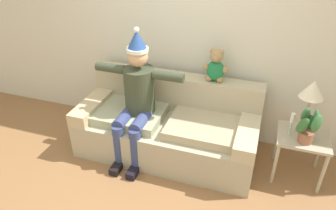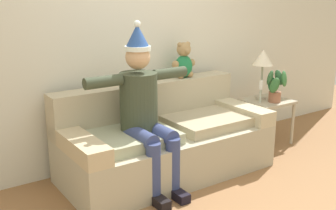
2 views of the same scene
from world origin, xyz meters
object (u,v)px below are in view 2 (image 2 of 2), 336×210
Objects in this scene: table_lamp at (263,60)px; candle_tall at (261,88)px; couch at (164,140)px; person_seated at (144,107)px; potted_plant at (276,86)px; teddy_bear at (184,62)px; side_table at (267,107)px.

candle_tall is (-0.13, -0.11, -0.30)m from table_lamp.
candle_tall is at bearing -138.75° from table_lamp.
couch is 0.56m from person_seated.
potted_plant is 0.17m from candle_tall.
couch is 5.36× the size of teddy_bear.
couch is 0.88m from teddy_bear.
table_lamp is at bearing 98.31° from side_table.
person_seated is 1.79m from potted_plant.
candle_tall is (1.64, 0.15, -0.07)m from person_seated.
couch reaches higher than candle_tall.
person_seated is at bearing -177.78° from potted_plant.
couch is 5.33× the size of potted_plant.
table_lamp is 1.51× the size of potted_plant.
table_lamp is (1.45, 0.10, 0.66)m from couch.
couch is at bearing -179.90° from side_table.
person_seated is 2.87× the size of side_table.
couch is at bearing 176.06° from potted_plant.
table_lamp is 2.31× the size of candle_tall.
potted_plant is at bearing -20.93° from teddy_bear.
candle_tall is (0.87, -0.30, -0.34)m from teddy_bear.
potted_plant is (1.01, -0.39, -0.32)m from teddy_bear.
teddy_bear is 1.13m from potted_plant.
potted_plant is at bearing -84.93° from table_lamp.
potted_plant reaches higher than candle_tall.
potted_plant is at bearing 2.22° from person_seated.
potted_plant reaches higher than couch.
side_table is 0.29m from candle_tall.
person_seated is 6.00× the size of candle_tall.
candle_tall is (-0.14, -0.02, 0.25)m from side_table.
table_lamp reaches higher than couch.
teddy_bear reaches higher than couch.
side_table is at bearing 92.08° from potted_plant.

